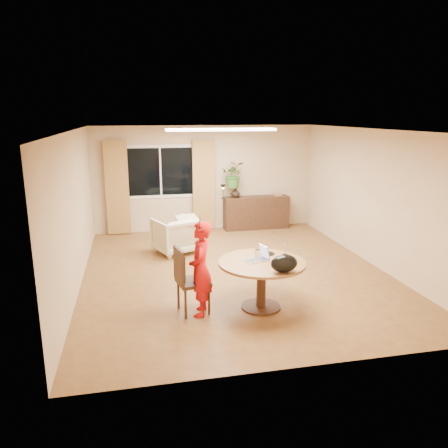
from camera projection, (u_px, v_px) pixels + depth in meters
name	position (u px, v px, depth m)	size (l,w,h in m)	color
floor	(234.00, 272.00, 8.17)	(6.50, 6.50, 0.00)	brown
ceiling	(235.00, 130.00, 7.53)	(6.50, 6.50, 0.00)	white
wall_back	(205.00, 178.00, 10.93)	(5.50, 5.50, 0.00)	tan
wall_left	(75.00, 211.00, 7.30)	(6.50, 6.50, 0.00)	tan
wall_right	(374.00, 198.00, 8.40)	(6.50, 6.50, 0.00)	tan
window	(161.00, 172.00, 10.64)	(1.70, 0.03, 1.30)	white
curtain_left	(117.00, 188.00, 10.45)	(0.55, 0.08, 2.25)	brown
curtain_right	(204.00, 185.00, 10.87)	(0.55, 0.08, 2.25)	brown
ceiling_panel	(221.00, 130.00, 8.67)	(2.20, 0.35, 0.05)	white
dining_table	(262.00, 271.00, 6.52)	(1.30, 1.30, 0.74)	brown
dining_chair	(193.00, 280.00, 6.40)	(0.48, 0.44, 1.01)	black
child	(201.00, 269.00, 6.29)	(0.33, 0.51, 1.40)	#B30D16
laptop	(256.00, 253.00, 6.49)	(0.34, 0.23, 0.23)	#B7B7BC
tumbler	(258.00, 253.00, 6.69)	(0.08, 0.08, 0.11)	white
wine_glass	(285.00, 248.00, 6.78)	(0.07, 0.07, 0.21)	white
pot_lid	(268.00, 253.00, 6.81)	(0.20, 0.20, 0.03)	white
handbag	(284.00, 263.00, 6.01)	(0.38, 0.22, 0.26)	black
armchair	(175.00, 235.00, 9.23)	(0.81, 0.83, 0.75)	#BCAB95
throw	(189.00, 217.00, 9.15)	(0.45, 0.55, 0.03)	beige
sideboard	(256.00, 213.00, 11.18)	(1.66, 0.41, 0.83)	black
vase	(235.00, 193.00, 10.93)	(0.24, 0.24, 0.25)	black
bouquet	(234.00, 175.00, 10.81)	(0.59, 0.51, 0.66)	#2A6526
book_stack	(278.00, 194.00, 11.18)	(0.18, 0.14, 0.08)	#896546
desk_lamp	(223.00, 191.00, 10.81)	(0.15, 0.15, 0.37)	black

